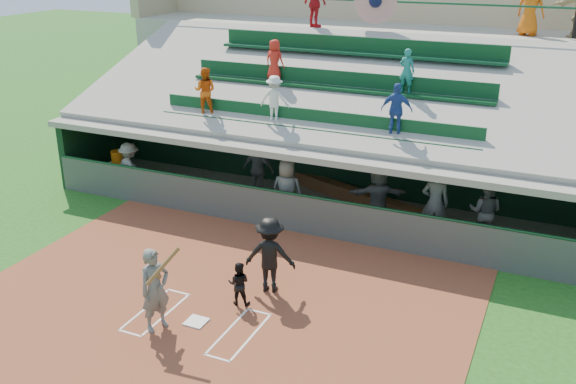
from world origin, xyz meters
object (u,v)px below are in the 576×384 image
at_px(home_plate, 196,322).
at_px(white_table, 122,174).
at_px(batter_at_plate, 155,289).
at_px(water_cooler, 118,157).
at_px(catcher, 239,283).

xyz_separation_m(home_plate, white_table, (-6.55, 6.04, 0.36)).
distance_m(batter_at_plate, water_cooler, 8.84).
bearing_deg(home_plate, batter_at_plate, -141.67).
xyz_separation_m(catcher, white_table, (-7.02, 5.00, -0.13)).
xyz_separation_m(catcher, water_cooler, (-7.08, 4.97, 0.44)).
relative_size(catcher, white_table, 1.25).
bearing_deg(white_table, catcher, -10.92).
relative_size(home_plate, batter_at_plate, 0.22).
bearing_deg(white_table, home_plate, -18.14).
bearing_deg(white_table, water_cooler, -121.99).
xyz_separation_m(batter_at_plate, catcher, (1.09, 1.53, -0.40)).
xyz_separation_m(home_plate, batter_at_plate, (-0.61, -0.49, 0.89)).
height_order(home_plate, catcher, catcher).
bearing_deg(catcher, home_plate, 49.23).
bearing_deg(catcher, batter_at_plate, 38.16).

